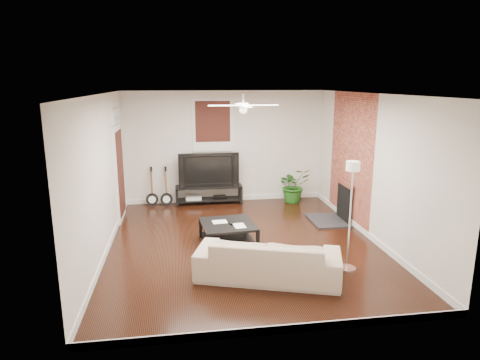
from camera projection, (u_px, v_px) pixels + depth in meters
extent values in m
cube|color=black|center=(243.00, 243.00, 8.02)|extent=(5.00, 6.00, 0.01)
cube|color=white|center=(243.00, 94.00, 7.38)|extent=(5.00, 6.00, 0.01)
cube|color=silver|center=(225.00, 147.00, 10.59)|extent=(5.00, 0.01, 2.80)
cube|color=silver|center=(284.00, 226.00, 4.81)|extent=(5.00, 0.01, 2.80)
cube|color=silver|center=(102.00, 176.00, 7.34)|extent=(0.01, 6.00, 2.80)
cube|color=silver|center=(372.00, 168.00, 8.06)|extent=(0.01, 6.00, 2.80)
cube|color=brown|center=(350.00, 158.00, 9.02)|extent=(0.02, 2.20, 2.80)
cube|color=black|center=(335.00, 201.00, 9.19)|extent=(0.80, 1.10, 0.92)
cube|color=#33140E|center=(213.00, 126.00, 10.39)|extent=(1.00, 0.06, 1.30)
cube|color=white|center=(119.00, 164.00, 9.21)|extent=(0.08, 1.00, 2.50)
cube|color=black|center=(209.00, 195.00, 10.58)|extent=(1.66, 0.44, 0.46)
imported|color=black|center=(208.00, 169.00, 10.45)|extent=(1.49, 0.19, 0.86)
cube|color=black|center=(228.00, 234.00, 7.96)|extent=(1.06, 1.06, 0.41)
imported|color=tan|center=(268.00, 258.00, 6.55)|extent=(2.39, 1.52, 0.65)
imported|color=#215D1A|center=(294.00, 185.00, 10.67)|extent=(0.92, 0.83, 0.89)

